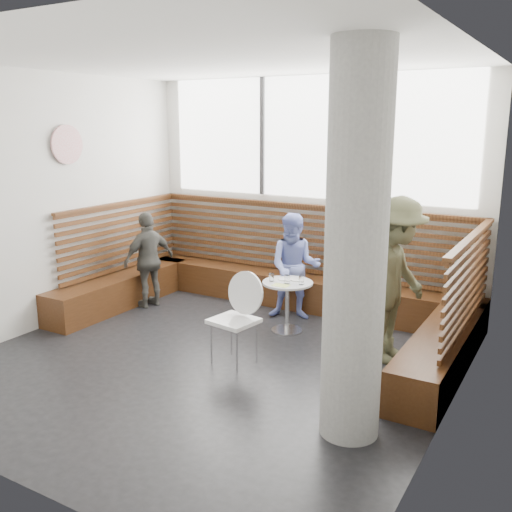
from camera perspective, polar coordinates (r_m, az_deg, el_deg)
The scene contains 15 objects.
room at distance 5.96m, azimuth -4.84°, elevation 3.74°, with size 5.00×5.00×3.20m.
booth at distance 7.71m, azimuth 2.90°, elevation -3.15°, with size 5.00×2.50×1.44m.
concrete_column at distance 4.58m, azimuth 9.96°, elevation 0.67°, with size 0.50×0.50×3.20m, color gray.
wall_art at distance 7.83m, azimuth -18.39°, elevation 10.53°, with size 0.50×0.50×0.03m, color white.
cafe_table at distance 7.14m, azimuth 3.16°, elevation -4.01°, with size 0.63×0.63×0.65m.
cafe_chair at distance 6.22m, azimuth -1.85°, elevation -5.44°, with size 0.48×0.47×1.00m.
adult_man at distance 6.34m, azimuth 13.69°, elevation -2.40°, with size 1.18×0.68×1.83m, color #4F5136.
child_back at distance 7.57m, azimuth 3.90°, elevation -1.08°, with size 0.69×0.54×1.43m, color #7D8CDA.
child_left at distance 8.21m, azimuth -10.66°, elevation -0.38°, with size 0.80×0.33×1.36m, color #4E4D47.
plate_near at distance 7.18m, azimuth 2.92°, elevation -2.32°, with size 0.18×0.18×0.01m, color white.
plate_far at distance 7.17m, azimuth 4.17°, elevation -2.38°, with size 0.18×0.18×0.01m, color white.
glass_left at distance 7.10m, azimuth 1.57°, elevation -2.13°, with size 0.06×0.06×0.10m, color white.
glass_mid at distance 6.99m, azimuth 3.11°, elevation -2.35°, with size 0.07×0.07×0.11m, color white.
glass_right at distance 6.98m, azimuth 4.57°, elevation -2.42°, with size 0.07×0.07×0.11m, color white.
menu_card at distance 6.93m, azimuth 2.50°, elevation -2.94°, with size 0.20×0.14×0.00m, color #A5C64C.
Camera 1 is at (3.38, -4.80, 2.58)m, focal length 40.00 mm.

